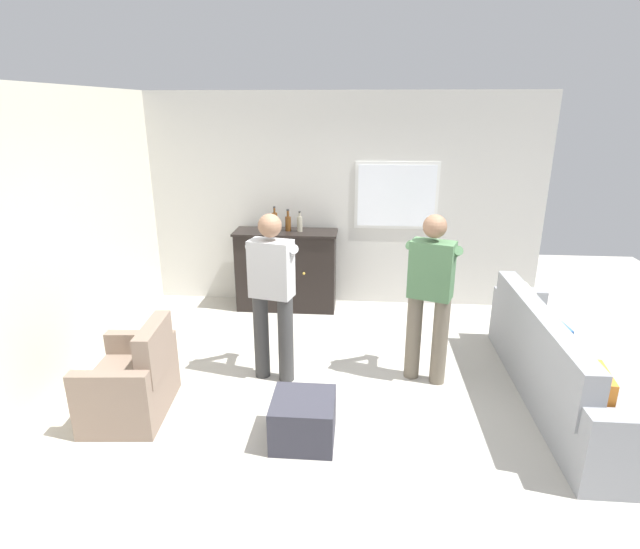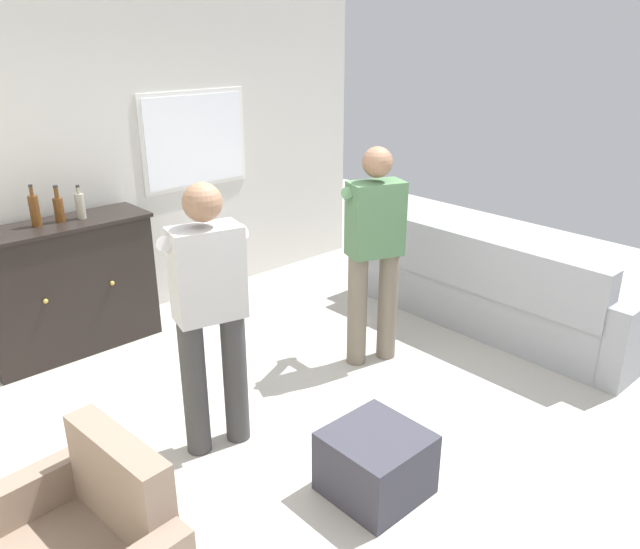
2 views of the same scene
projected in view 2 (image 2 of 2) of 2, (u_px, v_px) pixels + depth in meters
The scene contains 10 objects.
ground at pixel (336, 435), 4.03m from camera, with size 10.40×10.40×0.00m, color #B2ADA3.
wall_back_with_window at pixel (124, 159), 5.34m from camera, with size 5.20×0.15×2.80m.
couch at pixel (483, 291), 5.35m from camera, with size 0.57×2.61×0.88m.
sideboard_cabinet at pixel (69, 287), 4.94m from camera, with size 1.34×0.49×1.07m.
bottle_wine_green at pixel (59, 208), 4.74m from camera, with size 0.07×0.07×0.28m.
bottle_liquor_amber at pixel (35, 210), 4.63m from camera, with size 0.07×0.07×0.32m.
bottle_spirits_clear at pixel (80, 205), 4.82m from camera, with size 0.07×0.07×0.26m.
ottoman at pixel (376, 463), 3.48m from camera, with size 0.51×0.51×0.38m, color #33333D.
person_standing_left at pixel (209, 308), 3.62m from camera, with size 0.54×0.51×1.68m.
person_standing_right at pixel (374, 247), 4.63m from camera, with size 0.52×0.52×1.68m.
Camera 2 is at (-2.35, -2.41, 2.45)m, focal length 35.00 mm.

